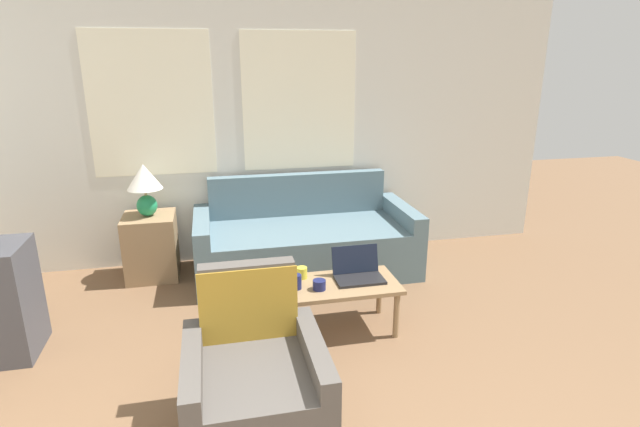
{
  "coord_description": "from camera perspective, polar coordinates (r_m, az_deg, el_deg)",
  "views": [
    {
      "loc": [
        -0.28,
        -0.64,
        1.96
      ],
      "look_at": [
        0.56,
        3.12,
        0.75
      ],
      "focal_mm": 28.0,
      "sensor_mm": 36.0,
      "label": 1
    }
  ],
  "objects": [
    {
      "name": "side_table",
      "position": [
        4.86,
        -18.7,
        -3.57
      ],
      "size": [
        0.46,
        0.46,
        0.59
      ],
      "color": "#937551",
      "rests_on": "ground_plane"
    },
    {
      "name": "armchair",
      "position": [
        2.86,
        -7.41,
        -19.04
      ],
      "size": [
        0.73,
        0.75,
        0.87
      ],
      "color": "#514C47",
      "rests_on": "ground_plane"
    },
    {
      "name": "laptop",
      "position": [
        3.74,
        4.36,
        -6.67
      ],
      "size": [
        0.36,
        0.27,
        0.22
      ],
      "color": "black",
      "rests_on": "coffee_table"
    },
    {
      "name": "couch",
      "position": [
        4.76,
        -1.74,
        -3.32
      ],
      "size": [
        2.03,
        0.94,
        0.87
      ],
      "color": "slate",
      "rests_on": "ground_plane"
    },
    {
      "name": "coffee_table",
      "position": [
        3.7,
        2.03,
        -8.65
      ],
      "size": [
        0.89,
        0.47,
        0.38
      ],
      "color": "#8E704C",
      "rests_on": "ground_plane"
    },
    {
      "name": "cup_white",
      "position": [
        3.74,
        -2.09,
        -6.78
      ],
      "size": [
        0.08,
        0.08,
        0.09
      ],
      "color": "gold",
      "rests_on": "coffee_table"
    },
    {
      "name": "cup_navy",
      "position": [
        3.56,
        -0.08,
        -8.15
      ],
      "size": [
        0.09,
        0.09,
        0.07
      ],
      "color": "#191E4C",
      "rests_on": "coffee_table"
    },
    {
      "name": "cup_yellow",
      "position": [
        3.57,
        -2.74,
        -7.8
      ],
      "size": [
        0.08,
        0.08,
        0.11
      ],
      "color": "#191E4C",
      "rests_on": "coffee_table"
    },
    {
      "name": "table_lamp",
      "position": [
        4.69,
        -19.41,
        3.28
      ],
      "size": [
        0.31,
        0.31,
        0.47
      ],
      "color": "#1E8451",
      "rests_on": "side_table"
    },
    {
      "name": "wall_back",
      "position": [
        4.91,
        -9.42,
        9.56
      ],
      "size": [
        6.48,
        0.06,
        2.6
      ],
      "color": "silver",
      "rests_on": "ground_plane"
    }
  ]
}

